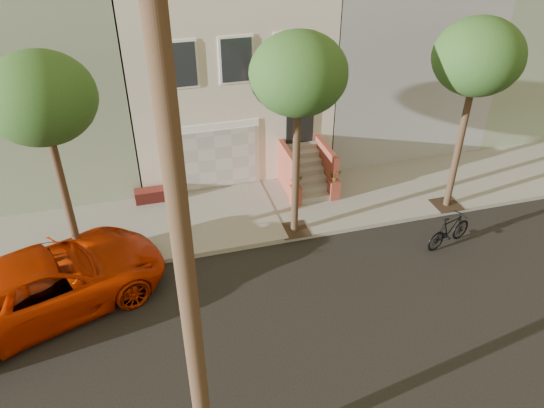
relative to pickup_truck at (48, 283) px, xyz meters
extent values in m
plane|color=black|center=(6.21, -2.48, -0.85)|extent=(90.00, 90.00, 0.00)
cube|color=gray|center=(6.21, 2.87, -0.78)|extent=(40.00, 3.70, 0.15)
cube|color=beige|center=(6.21, 8.72, 2.80)|extent=(7.00, 8.00, 7.00)
cube|color=gray|center=(-0.59, 8.72, 2.80)|extent=(6.50, 8.00, 7.00)
cube|color=#9C9FA5|center=(13.01, 8.72, 2.80)|extent=(6.50, 8.00, 7.00)
cube|color=gray|center=(19.51, 8.72, 2.80)|extent=(6.50, 8.00, 7.00)
cube|color=white|center=(5.31, 4.74, 0.55)|extent=(3.20, 0.12, 2.50)
cube|color=#BABBB6|center=(5.31, 4.68, 0.45)|extent=(2.90, 0.06, 2.20)
cube|color=gray|center=(5.31, 2.87, -0.69)|extent=(3.20, 3.70, 0.02)
cube|color=maroon|center=(3.11, 4.42, -0.48)|extent=(1.40, 0.45, 0.44)
cube|color=black|center=(8.41, 4.69, 1.70)|extent=(1.00, 0.06, 2.00)
cube|color=#3F4751|center=(4.41, 4.69, 3.90)|extent=(1.00, 0.06, 1.40)
cube|color=white|center=(4.41, 4.71, 3.90)|extent=(1.15, 0.05, 1.55)
cube|color=#3F4751|center=(6.21, 4.69, 3.90)|extent=(1.00, 0.06, 1.40)
cube|color=white|center=(6.21, 4.71, 3.90)|extent=(1.15, 0.05, 1.55)
cube|color=#3F4751|center=(8.01, 4.69, 3.90)|extent=(1.00, 0.06, 1.40)
cube|color=white|center=(8.01, 4.71, 3.90)|extent=(1.15, 0.05, 1.55)
cube|color=gray|center=(8.41, 2.90, -0.60)|extent=(1.20, 0.28, 0.20)
cube|color=gray|center=(8.41, 3.18, -0.40)|extent=(1.20, 0.28, 0.20)
cube|color=gray|center=(8.41, 3.46, -0.20)|extent=(1.20, 0.28, 0.20)
cube|color=gray|center=(8.41, 3.74, 0.00)|extent=(1.20, 0.28, 0.20)
cube|color=gray|center=(8.41, 4.02, 0.20)|extent=(1.20, 0.28, 0.20)
cube|color=gray|center=(8.41, 4.30, 0.40)|extent=(1.20, 0.28, 0.20)
cube|color=gray|center=(8.41, 4.58, 0.60)|extent=(1.20, 0.28, 0.20)
cube|color=brown|center=(7.71, 3.74, 0.10)|extent=(0.18, 1.96, 1.60)
cube|color=brown|center=(9.11, 3.74, 0.10)|extent=(0.18, 1.96, 1.60)
cube|color=brown|center=(7.71, 2.86, -0.35)|extent=(0.35, 0.35, 0.70)
imported|color=#214217|center=(7.71, 2.86, 0.22)|extent=(0.40, 0.35, 0.45)
cube|color=brown|center=(9.11, 2.86, -0.35)|extent=(0.35, 0.35, 0.70)
imported|color=#214217|center=(9.11, 2.86, 0.22)|extent=(0.41, 0.35, 0.45)
cube|color=#2D2116|center=(0.71, 1.42, -0.70)|extent=(0.90, 0.90, 0.02)
cylinder|color=#332217|center=(0.71, 1.42, 1.40)|extent=(0.22, 0.22, 4.20)
ellipsoid|color=#214217|center=(0.71, 1.42, 4.45)|extent=(2.70, 2.57, 2.29)
cube|color=#2D2116|center=(7.21, 1.42, -0.70)|extent=(0.90, 0.90, 0.02)
cylinder|color=#332217|center=(7.21, 1.42, 1.40)|extent=(0.22, 0.22, 4.20)
ellipsoid|color=#214217|center=(7.21, 1.42, 4.45)|extent=(2.70, 2.57, 2.29)
cube|color=#2D2116|center=(12.71, 1.42, -0.70)|extent=(0.90, 0.90, 0.02)
cylinder|color=#332217|center=(12.71, 1.42, 1.40)|extent=(0.22, 0.22, 4.20)
ellipsoid|color=#214217|center=(12.71, 1.42, 4.45)|extent=(2.70, 2.57, 2.29)
cylinder|color=#41311E|center=(3.21, -5.68, 4.15)|extent=(0.30, 0.30, 10.00)
imported|color=#BC2501|center=(0.00, 0.00, 0.00)|extent=(6.72, 4.77, 1.70)
imported|color=black|center=(11.64, -0.41, -0.31)|extent=(1.88, 1.03, 1.09)
camera|label=1|loc=(2.87, -11.50, 9.17)|focal=34.59mm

